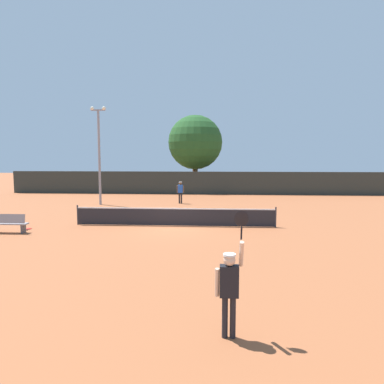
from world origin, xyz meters
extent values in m
plane|color=#9E5633|center=(0.00, 0.00, 0.00)|extent=(120.00, 120.00, 0.00)
cube|color=#232328|center=(0.00, 0.00, 0.48)|extent=(10.60, 0.03, 0.91)
cube|color=white|center=(0.00, 0.00, 0.93)|extent=(10.60, 0.04, 0.06)
cylinder|color=#333338|center=(-5.30, 0.00, 0.54)|extent=(0.08, 0.08, 1.07)
cylinder|color=#333338|center=(5.30, 0.00, 0.54)|extent=(0.08, 0.08, 1.07)
cube|color=#2D332D|center=(0.00, 16.13, 1.12)|extent=(36.96, 0.12, 2.23)
cube|color=black|center=(2.46, -11.47, 1.18)|extent=(0.38, 0.22, 0.64)
sphere|color=beige|center=(2.46, -11.47, 1.62)|extent=(0.24, 0.24, 0.24)
cylinder|color=white|center=(2.46, -11.47, 1.72)|extent=(0.26, 0.26, 0.04)
cylinder|color=black|center=(2.38, -11.47, 0.43)|extent=(0.12, 0.12, 0.86)
cylinder|color=black|center=(2.54, -11.47, 0.43)|extent=(0.12, 0.12, 0.86)
cylinder|color=beige|center=(2.22, -11.47, 1.15)|extent=(0.09, 0.18, 0.61)
cylinder|color=beige|center=(2.70, -11.38, 1.72)|extent=(0.09, 0.34, 0.58)
cylinder|color=black|center=(2.70, -11.32, 2.13)|extent=(0.04, 0.11, 0.28)
ellipsoid|color=black|center=(2.70, -11.26, 2.42)|extent=(0.30, 0.13, 0.36)
cube|color=blue|center=(-0.63, 9.05, 1.16)|extent=(0.38, 0.22, 0.63)
sphere|color=brown|center=(-0.63, 9.05, 1.59)|extent=(0.24, 0.24, 0.24)
cylinder|color=white|center=(-0.63, 9.05, 1.69)|extent=(0.25, 0.25, 0.04)
cylinder|color=black|center=(-0.71, 9.05, 0.42)|extent=(0.12, 0.12, 0.85)
cylinder|color=black|center=(-0.55, 9.05, 0.42)|extent=(0.12, 0.12, 0.85)
cylinder|color=brown|center=(-0.87, 9.05, 1.13)|extent=(0.09, 0.18, 0.60)
cylinder|color=brown|center=(-0.39, 9.05, 1.13)|extent=(0.09, 0.16, 0.60)
sphere|color=#CCE033|center=(-1.38, 0.55, 0.03)|extent=(0.07, 0.07, 0.07)
cylinder|color=black|center=(-7.34, -1.66, 0.02)|extent=(0.28, 0.04, 0.04)
ellipsoid|color=red|center=(-7.34, -1.34, 0.02)|extent=(0.28, 0.36, 0.04)
cube|color=gray|center=(-7.78, -2.27, 0.45)|extent=(1.80, 0.40, 0.06)
cube|color=gray|center=(-7.78, -2.45, 0.73)|extent=(1.80, 0.12, 0.44)
cube|color=#4C4C51|center=(-7.08, -2.27, 0.23)|extent=(0.08, 0.36, 0.45)
cylinder|color=gray|center=(-6.72, 7.99, 3.56)|extent=(0.18, 0.18, 7.13)
cube|color=gray|center=(-6.72, 7.99, 7.18)|extent=(1.10, 0.10, 0.10)
sphere|color=#F2EDCC|center=(-7.17, 7.99, 7.31)|extent=(0.28, 0.28, 0.28)
sphere|color=#F2EDCC|center=(-6.27, 7.99, 7.31)|extent=(0.28, 0.28, 0.28)
cylinder|color=brown|center=(-0.09, 19.51, 1.53)|extent=(0.56, 0.56, 3.06)
sphere|color=#235123|center=(-0.09, 19.51, 5.23)|extent=(5.79, 5.79, 5.79)
cube|color=white|center=(2.34, 21.45, 0.60)|extent=(2.05, 4.27, 0.90)
cube|color=#2D333D|center=(2.34, 21.15, 1.37)|extent=(1.78, 2.26, 0.64)
cylinder|color=black|center=(1.49, 22.85, 0.30)|extent=(0.22, 0.60, 0.60)
cylinder|color=black|center=(3.19, 22.85, 0.30)|extent=(0.22, 0.60, 0.60)
cylinder|color=black|center=(1.49, 20.05, 0.30)|extent=(0.22, 0.60, 0.60)
cylinder|color=black|center=(3.19, 20.05, 0.30)|extent=(0.22, 0.60, 0.60)
camera|label=1|loc=(2.19, -18.30, 3.65)|focal=32.80mm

